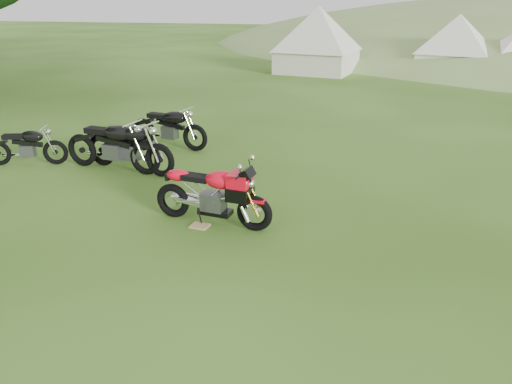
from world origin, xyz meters
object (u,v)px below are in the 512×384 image
(vintage_moto_c, at_px, (26,145))
(tent_left, at_px, (318,41))
(sport_motorcycle, at_px, (212,190))
(vintage_moto_b, at_px, (129,145))
(vintage_moto_d, at_px, (169,126))
(tent_mid, at_px, (457,44))
(plywood_board, at_px, (200,226))
(vintage_moto_a, at_px, (112,144))

(vintage_moto_c, bearing_deg, tent_left, 58.04)
(sport_motorcycle, xyz_separation_m, vintage_moto_b, (-2.45, 2.02, -0.00))
(sport_motorcycle, distance_m, vintage_moto_d, 4.46)
(tent_left, relative_size, tent_mid, 1.07)
(vintage_moto_b, relative_size, tent_mid, 0.70)
(plywood_board, bearing_deg, sport_motorcycle, 46.06)
(vintage_moto_b, height_order, vintage_moto_d, vintage_moto_b)
(tent_mid, bearing_deg, plywood_board, -91.07)
(plywood_board, distance_m, tent_mid, 19.70)
(plywood_board, distance_m, vintage_moto_d, 4.55)
(vintage_moto_b, distance_m, vintage_moto_d, 1.78)
(vintage_moto_c, relative_size, tent_mid, 0.55)
(vintage_moto_a, bearing_deg, vintage_moto_b, 13.98)
(sport_motorcycle, xyz_separation_m, tent_mid, (5.65, 18.60, 0.75))
(vintage_moto_c, distance_m, tent_left, 16.00)
(sport_motorcycle, height_order, vintage_moto_b, sport_motorcycle)
(plywood_board, xyz_separation_m, vintage_moto_c, (-4.59, 2.02, 0.42))
(plywood_board, xyz_separation_m, vintage_moto_d, (-2.18, 3.96, 0.51))
(sport_motorcycle, xyz_separation_m, tent_left, (-0.61, 17.27, 0.84))
(sport_motorcycle, relative_size, vintage_moto_a, 0.88)
(vintage_moto_b, xyz_separation_m, tent_left, (1.84, 15.26, 0.85))
(plywood_board, bearing_deg, vintage_moto_c, 156.23)
(plywood_board, relative_size, tent_mid, 0.09)
(plywood_board, bearing_deg, vintage_moto_a, 140.96)
(vintage_moto_b, bearing_deg, vintage_moto_c, -162.33)
(sport_motorcycle, bearing_deg, vintage_moto_c, 165.79)
(plywood_board, height_order, tent_left, tent_left)
(sport_motorcycle, xyz_separation_m, vintage_moto_c, (-4.76, 1.85, -0.13))
(tent_mid, bearing_deg, vintage_moto_a, -100.80)
(vintage_moto_a, relative_size, vintage_moto_c, 1.30)
(vintage_moto_b, bearing_deg, tent_left, 96.74)
(tent_left, xyz_separation_m, tent_mid, (6.26, 1.33, -0.10))
(plywood_board, bearing_deg, vintage_moto_b, 136.28)
(vintage_moto_a, xyz_separation_m, vintage_moto_d, (0.46, 1.82, -0.05))
(plywood_board, distance_m, tent_left, 17.50)
(vintage_moto_a, bearing_deg, vintage_moto_c, -169.46)
(sport_motorcycle, distance_m, tent_left, 17.30)
(vintage_moto_c, distance_m, vintage_moto_d, 3.09)
(sport_motorcycle, bearing_deg, tent_left, 99.08)
(tent_mid, bearing_deg, vintage_moto_b, -99.88)
(vintage_moto_c, relative_size, tent_left, 0.51)
(vintage_moto_c, xyz_separation_m, vintage_moto_d, (2.41, 1.94, 0.08))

